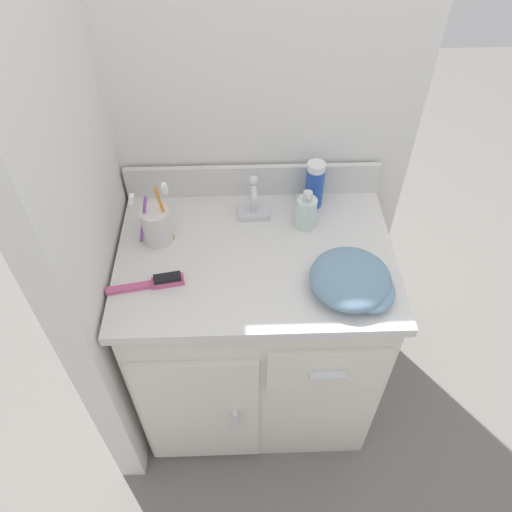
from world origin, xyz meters
The scene contains 11 objects.
ground_plane centered at (0.00, 0.00, 0.00)m, with size 6.00×6.00×0.00m, color slate.
wall_back centered at (0.00, 0.32, 1.10)m, with size 0.96×0.08×2.20m, color silver.
wall_left centered at (-0.44, 0.00, 1.10)m, with size 0.08×0.62×2.20m, color silver.
vanity centered at (0.00, 0.00, 0.42)m, with size 0.78×0.56×0.80m.
backsplash centered at (0.00, 0.26, 0.85)m, with size 0.78×0.02×0.11m.
sink_faucet centered at (0.00, 0.16, 0.85)m, with size 0.09×0.09×0.14m.
toothbrush_cup centered at (-0.28, 0.07, 0.85)m, with size 0.11×0.08×0.20m.
soap_dispenser centered at (0.15, 0.11, 0.85)m, with size 0.06×0.06×0.13m.
shaving_cream_can centered at (0.18, 0.21, 0.87)m, with size 0.06×0.06×0.15m.
hairbrush centered at (-0.27, -0.10, 0.81)m, with size 0.21×0.06×0.03m.
hand_towel centered at (0.25, -0.14, 0.83)m, with size 0.22×0.22×0.08m.
Camera 1 is at (-0.03, -0.96, 1.82)m, focal length 35.00 mm.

